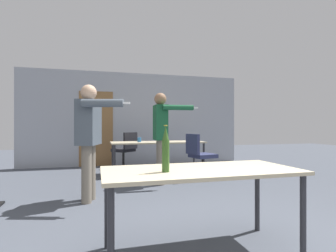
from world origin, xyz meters
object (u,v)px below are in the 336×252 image
at_px(person_center_tall, 90,131).
at_px(office_chair_mid_tucked, 200,158).
at_px(office_chair_near_pushed, 125,152).
at_px(beer_bottle, 166,150).
at_px(person_left_plaid, 161,128).
at_px(drink_cup, 139,140).

xyz_separation_m(person_center_tall, office_chair_mid_tucked, (2.18, 1.12, -0.58)).
bearing_deg(office_chair_mid_tucked, office_chair_near_pushed, -153.16).
xyz_separation_m(office_chair_mid_tucked, beer_bottle, (-1.55, -3.08, 0.47)).
xyz_separation_m(person_left_plaid, office_chair_mid_tucked, (0.91, 0.28, -0.61)).
bearing_deg(office_chair_mid_tucked, person_left_plaid, -85.33).
height_order(office_chair_near_pushed, drink_cup, office_chair_near_pushed).
bearing_deg(office_chair_mid_tucked, drink_cup, -140.04).
height_order(office_chair_mid_tucked, drink_cup, office_chair_mid_tucked).
xyz_separation_m(person_center_tall, beer_bottle, (0.63, -1.96, -0.11)).
relative_size(person_left_plaid, office_chair_near_pushed, 1.84).
bearing_deg(person_center_tall, office_chair_near_pushed, -179.82).
relative_size(person_center_tall, drink_cup, 16.37).
height_order(person_center_tall, office_chair_near_pushed, person_center_tall).
distance_m(office_chair_near_pushed, drink_cup, 0.90).
bearing_deg(drink_cup, office_chair_near_pushed, 106.40).
distance_m(office_chair_near_pushed, beer_bottle, 4.77).
xyz_separation_m(office_chair_near_pushed, beer_bottle, (-0.18, -4.74, 0.47)).
relative_size(person_left_plaid, office_chair_mid_tucked, 1.85).
bearing_deg(person_center_tall, beer_bottle, 34.33).
relative_size(office_chair_mid_tucked, beer_bottle, 2.48).
bearing_deg(drink_cup, beer_bottle, -95.91).
bearing_deg(person_center_tall, drink_cup, 168.70).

